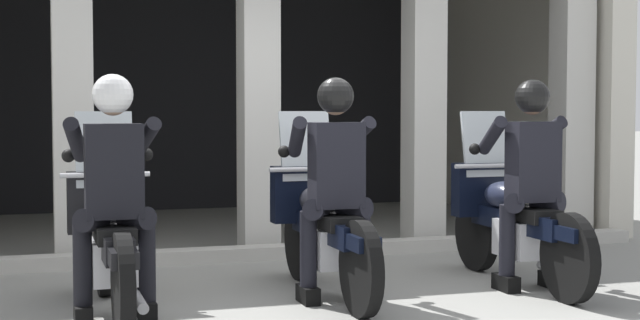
% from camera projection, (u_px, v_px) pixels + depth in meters
% --- Properties ---
extents(ground_plane, '(80.00, 80.00, 0.00)m').
position_uv_depth(ground_plane, '(235.00, 239.00, 9.69)').
color(ground_plane, gray).
extents(station_building, '(7.98, 4.63, 3.34)m').
position_uv_depth(station_building, '(213.00, 50.00, 10.94)').
color(station_building, black).
rests_on(station_building, ground).
extents(kerb_strip, '(7.48, 0.24, 0.12)m').
position_uv_depth(kerb_strip, '(272.00, 252.00, 8.42)').
color(kerb_strip, '#B7B5AD').
rests_on(kerb_strip, ground).
extents(motorcycle_left, '(0.62, 2.04, 1.35)m').
position_uv_depth(motorcycle_left, '(111.00, 238.00, 6.18)').
color(motorcycle_left, black).
rests_on(motorcycle_left, ground).
extents(police_officer_left, '(0.63, 0.61, 1.58)m').
position_uv_depth(police_officer_left, '(113.00, 176.00, 5.89)').
color(police_officer_left, black).
rests_on(police_officer_left, ground).
extents(motorcycle_center, '(0.62, 2.04, 1.35)m').
position_uv_depth(motorcycle_center, '(323.00, 226.00, 6.80)').
color(motorcycle_center, black).
rests_on(motorcycle_center, ground).
extents(police_officer_center, '(0.63, 0.61, 1.58)m').
position_uv_depth(police_officer_center, '(335.00, 169.00, 6.51)').
color(police_officer_center, black).
rests_on(police_officer_center, ground).
extents(motorcycle_right, '(0.62, 2.04, 1.35)m').
position_uv_depth(motorcycle_right, '(511.00, 219.00, 7.24)').
color(motorcycle_right, black).
rests_on(motorcycle_right, ground).
extents(police_officer_right, '(0.63, 0.61, 1.58)m').
position_uv_depth(police_officer_right, '(531.00, 166.00, 6.94)').
color(police_officer_right, black).
rests_on(police_officer_right, ground).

